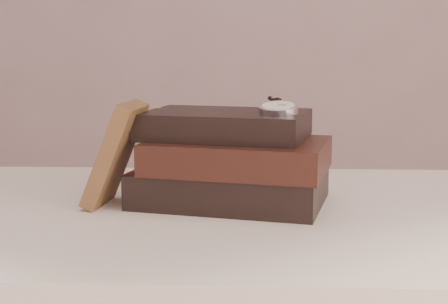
{
  "coord_description": "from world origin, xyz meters",
  "views": [
    {
      "loc": [
        0.11,
        -0.54,
        0.98
      ],
      "look_at": [
        0.08,
        0.39,
        0.82
      ],
      "focal_mm": 51.62,
      "sensor_mm": 36.0,
      "label": 1
    }
  ],
  "objects": [
    {
      "name": "table",
      "position": [
        0.0,
        0.35,
        0.66
      ],
      "size": [
        1.0,
        0.6,
        0.75
      ],
      "color": "silver",
      "rests_on": "ground"
    },
    {
      "name": "book_stack",
      "position": [
        0.09,
        0.39,
        0.81
      ],
      "size": [
        0.3,
        0.24,
        0.13
      ],
      "color": "black",
      "rests_on": "table"
    },
    {
      "name": "journal",
      "position": [
        -0.08,
        0.36,
        0.83
      ],
      "size": [
        0.09,
        0.1,
        0.15
      ],
      "primitive_type": "cube",
      "rotation": [
        0.0,
        0.39,
        -0.11
      ],
      "color": "#48301B",
      "rests_on": "table"
    },
    {
      "name": "pocket_watch",
      "position": [
        0.15,
        0.36,
        0.89
      ],
      "size": [
        0.07,
        0.16,
        0.02
      ],
      "color": "silver",
      "rests_on": "book_stack"
    },
    {
      "name": "eyeglasses",
      "position": [
        0.02,
        0.5,
        0.83
      ],
      "size": [
        0.14,
        0.15,
        0.05
      ],
      "color": "silver",
      "rests_on": "book_stack"
    }
  ]
}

